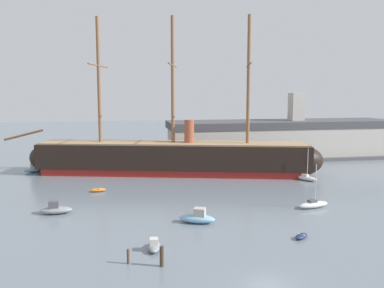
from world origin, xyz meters
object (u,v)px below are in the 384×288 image
object	(u,v)px
mooring_piling_left_pair	(128,256)
mooring_piling_nearest	(162,256)
motorboat_mid_left	(56,209)
sailboat_mid_right	(313,204)
sailboat_alongside_stern	(306,178)
dinghy_foreground_right	(301,236)
motorboat_near_centre	(198,218)
motorboat_far_left	(35,169)
dinghy_distant_centre	(173,161)
sailboat_far_right	(310,164)
tall_ship	(173,157)
dinghy_alongside_bow	(98,190)
motorboat_foreground_left	(154,246)
dockside_warehouse_right	(281,139)

from	to	relation	value
mooring_piling_left_pair	mooring_piling_nearest	bearing A→B (deg)	-21.18
motorboat_mid_left	sailboat_mid_right	distance (m)	35.95
sailboat_alongside_stern	dinghy_foreground_right	bearing A→B (deg)	-116.87
motorboat_near_centre	sailboat_alongside_stern	world-z (taller)	sailboat_alongside_stern
motorboat_mid_left	mooring_piling_left_pair	xyz separation A→B (m)	(9.02, -18.51, 0.10)
motorboat_far_left	dinghy_distant_centre	world-z (taller)	motorboat_far_left
sailboat_far_right	mooring_piling_left_pair	bearing A→B (deg)	-132.22
tall_ship	motorboat_mid_left	size ratio (longest dim) A/B	14.71
dinghy_foreground_right	sailboat_mid_right	world-z (taller)	sailboat_mid_right
motorboat_far_left	dinghy_alongside_bow	bearing A→B (deg)	-56.14
tall_ship	motorboat_foreground_left	bearing A→B (deg)	-101.13
sailboat_far_right	dinghy_distant_centre	size ratio (longest dim) A/B	1.59
dinghy_foreground_right	dinghy_distant_centre	xyz separation A→B (m)	(-7.09, 52.26, 0.05)
motorboat_far_left	dinghy_distant_centre	xyz separation A→B (m)	(29.38, 5.80, -0.34)
sailboat_alongside_stern	motorboat_far_left	distance (m)	54.00
mooring_piling_nearest	dockside_warehouse_right	size ratio (longest dim) A/B	0.03
sailboat_alongside_stern	sailboat_far_right	bearing A→B (deg)	61.34
motorboat_near_centre	sailboat_mid_right	distance (m)	17.97
dinghy_distant_centre	sailboat_alongside_stern	bearing A→B (deg)	-47.72
sailboat_mid_right	sailboat_far_right	world-z (taller)	sailboat_mid_right
mooring_piling_nearest	sailboat_mid_right	bearing A→B (deg)	33.87
sailboat_alongside_stern	sailboat_far_right	world-z (taller)	sailboat_alongside_stern
motorboat_foreground_left	sailboat_alongside_stern	distance (m)	42.51
dinghy_foreground_right	mooring_piling_nearest	distance (m)	17.05
motorboat_foreground_left	sailboat_mid_right	size ratio (longest dim) A/B	0.53
sailboat_far_right	dinghy_distant_centre	world-z (taller)	sailboat_far_right
motorboat_far_left	motorboat_near_centre	bearing A→B (deg)	-56.09
sailboat_far_right	dinghy_distant_centre	xyz separation A→B (m)	(-29.18, 9.76, -0.06)
sailboat_mid_right	dinghy_distant_centre	bearing A→B (deg)	109.21
sailboat_mid_right	mooring_piling_left_pair	world-z (taller)	sailboat_mid_right
dinghy_alongside_bow	motorboat_far_left	size ratio (longest dim) A/B	0.56
dinghy_foreground_right	motorboat_far_left	bearing A→B (deg)	128.13
dinghy_foreground_right	motorboat_mid_left	distance (m)	32.32
mooring_piling_left_pair	dockside_warehouse_right	xyz separation A→B (m)	(39.73, 57.92, 3.89)
motorboat_mid_left	dockside_warehouse_right	world-z (taller)	dockside_warehouse_right
dinghy_distant_centre	dockside_warehouse_right	world-z (taller)	dockside_warehouse_right
motorboat_mid_left	mooring_piling_left_pair	size ratio (longest dim) A/B	2.93
motorboat_foreground_left	sailboat_mid_right	bearing A→B (deg)	25.86
mooring_piling_left_pair	dockside_warehouse_right	bearing A→B (deg)	55.55
motorboat_far_left	mooring_piling_nearest	xyz separation A→B (m)	(20.06, -51.03, 0.34)
tall_ship	dinghy_foreground_right	size ratio (longest dim) A/B	26.88
dinghy_foreground_right	sailboat_far_right	size ratio (longest dim) A/B	0.53
sailboat_mid_right	dinghy_alongside_bow	distance (m)	34.26
motorboat_foreground_left	mooring_piling_nearest	xyz separation A→B (m)	(0.32, -4.25, 0.52)
dinghy_alongside_bow	dockside_warehouse_right	xyz separation A→B (m)	(43.52, 27.71, 4.32)
tall_ship	dinghy_foreground_right	bearing A→B (deg)	-77.20
sailboat_mid_right	sailboat_alongside_stern	distance (m)	18.75
sailboat_mid_right	dockside_warehouse_right	bearing A→B (deg)	73.26
dinghy_distant_centre	dockside_warehouse_right	bearing A→B (deg)	4.81
sailboat_alongside_stern	mooring_piling_nearest	bearing A→B (deg)	-132.99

